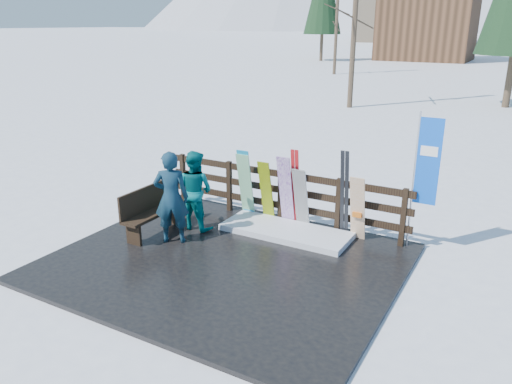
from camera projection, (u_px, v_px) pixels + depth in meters
The scene contains 16 objects.
ground at pixel (225, 264), 9.04m from camera, with size 700.00×700.00×0.00m, color white.
deck at pixel (225, 262), 9.03m from camera, with size 6.00×5.00×0.08m, color black.
fence at pixel (281, 192), 10.62m from camera, with size 5.60×0.10×1.15m.
snow_patch at pixel (286, 231), 10.12m from camera, with size 2.61×1.00×0.12m, color white.
bench at pixel (151, 209), 10.03m from camera, with size 0.41×1.50×0.97m.
snowboard_0 at pixel (246, 184), 10.74m from camera, with size 0.28×0.03×1.57m, color #1488B9.
snowboard_1 at pixel (246, 186), 10.76m from camera, with size 0.31×0.03×1.49m, color silver.
snowboard_2 at pixel (266, 192), 10.54m from camera, with size 0.26×0.03×1.40m, color #D7FA04.
snowboard_3 at pixel (286, 191), 10.29m from camera, with size 0.29×0.03×1.57m, color white.
snowboard_4 at pixel (301, 199), 10.17m from camera, with size 0.29×0.03×1.36m, color black.
snowboard_5 at pixel (357, 209), 9.61m from camera, with size 0.28×0.03×1.37m, color white.
ski_pair_a at pixel (295, 189), 10.24m from camera, with size 0.16×0.21×1.68m.
ski_pair_b at pixel (344, 194), 9.73m from camera, with size 0.17×0.25×1.79m.
rental_flag at pixel (425, 167), 9.01m from camera, with size 0.45×0.04×2.60m.
person_front at pixel (171, 198), 9.51m from camera, with size 0.66×0.44×1.82m, color #13404C.
person_back at pixel (195, 190), 10.19m from camera, with size 0.80×0.63×1.65m, color #05696E.
Camera 1 is at (4.49, -6.81, 4.16)m, focal length 35.00 mm.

